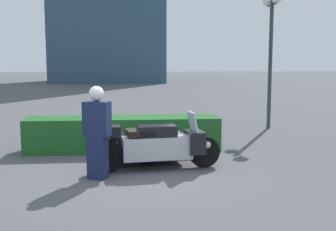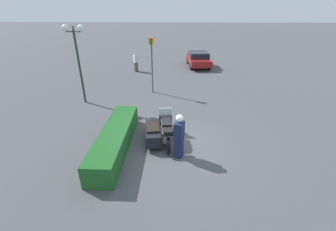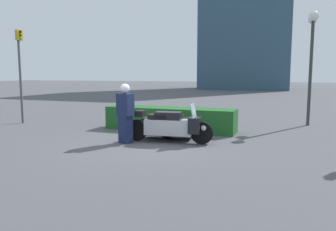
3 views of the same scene
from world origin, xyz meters
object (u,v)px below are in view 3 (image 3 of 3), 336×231
(police_motorcycle, at_px, (172,125))
(twin_lamp_post, at_px, (312,40))
(hedge_bush_curbside, at_px, (170,119))
(traffic_light_far, at_px, (20,63))
(officer_rider, at_px, (125,112))

(police_motorcycle, bearing_deg, twin_lamp_post, 42.80)
(hedge_bush_curbside, bearing_deg, traffic_light_far, -175.49)
(traffic_light_far, bearing_deg, officer_rider, -15.20)
(officer_rider, distance_m, hedge_bush_curbside, 2.55)
(police_motorcycle, distance_m, twin_lamp_post, 6.70)
(hedge_bush_curbside, bearing_deg, police_motorcycle, -67.66)
(police_motorcycle, xyz_separation_m, traffic_light_far, (-6.85, 1.18, 1.94))
(police_motorcycle, height_order, twin_lamp_post, twin_lamp_post)
(police_motorcycle, bearing_deg, traffic_light_far, 163.42)
(police_motorcycle, relative_size, officer_rider, 1.51)
(twin_lamp_post, bearing_deg, police_motorcycle, -130.38)
(twin_lamp_post, xyz_separation_m, traffic_light_far, (-10.79, -3.46, -0.85))
(police_motorcycle, xyz_separation_m, officer_rider, (-1.13, -0.80, 0.44))
(hedge_bush_curbside, relative_size, traffic_light_far, 1.25)
(hedge_bush_curbside, relative_size, twin_lamp_post, 1.09)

